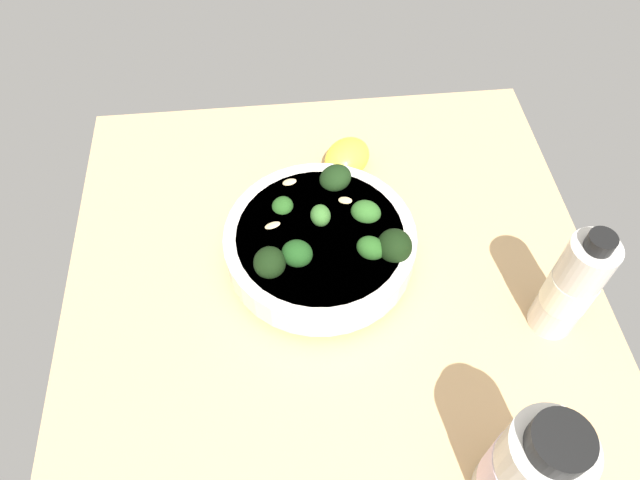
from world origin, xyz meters
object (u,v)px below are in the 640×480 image
object	(u,v)px
bottle_tall	(530,471)
bottle_short	(571,287)
lemon_wedge	(347,158)
bowl_of_broccoli	(322,242)

from	to	relation	value
bottle_tall	bottle_short	xyz separation A→B (cm)	(-17.21, 9.75, 0.40)
lemon_wedge	bottle_tall	xyz separation A→B (cm)	(42.62, 10.05, 4.73)
bottle_tall	bottle_short	bearing A→B (deg)	150.48
lemon_wedge	bottle_short	size ratio (longest dim) A/B	0.44
bottle_tall	bowl_of_broccoli	bearing A→B (deg)	-152.14
lemon_wedge	bottle_tall	bearing A→B (deg)	13.26
lemon_wedge	bottle_tall	distance (cm)	44.04
lemon_wedge	bottle_short	world-z (taller)	bottle_short
lemon_wedge	bottle_tall	world-z (taller)	bottle_tall
bowl_of_broccoli	lemon_wedge	world-z (taller)	bowl_of_broccoli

